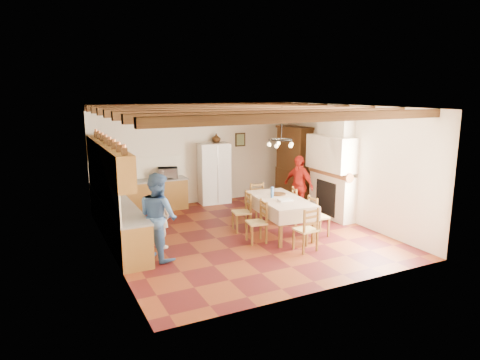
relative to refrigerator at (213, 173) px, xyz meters
name	(u,v)px	position (x,y,z in m)	size (l,w,h in m)	color
floor	(242,234)	(-0.55, -3.07, -0.92)	(6.00, 6.50, 0.02)	#4E1516
ceiling	(242,106)	(-0.55, -3.07, 2.10)	(6.00, 6.50, 0.02)	silver
wall_back	(193,154)	(-0.55, 0.19, 0.59)	(6.00, 0.02, 3.00)	#EDE4C8
wall_front	(330,206)	(-0.55, -6.33, 0.59)	(6.00, 0.02, 3.00)	#EDE4C8
wall_left	(108,185)	(-3.56, -3.07, 0.59)	(0.02, 6.50, 3.00)	#EDE4C8
wall_right	(345,163)	(2.46, -3.07, 0.59)	(0.02, 6.50, 3.00)	#EDE4C8
ceiling_beams	(242,111)	(-0.55, -3.07, 2.00)	(6.00, 6.30, 0.16)	#331B11
lower_cabinets_left	(117,220)	(-3.25, -2.02, -0.48)	(0.60, 4.30, 0.86)	brown
lower_cabinets_back	(146,196)	(-2.10, -0.12, -0.48)	(2.30, 0.60, 0.86)	brown
countertop_left	(116,201)	(-3.25, -2.02, -0.03)	(0.62, 4.30, 0.04)	slate
countertop_back	(145,181)	(-2.10, -0.12, -0.03)	(2.34, 0.62, 0.04)	slate
backsplash_left	(102,188)	(-3.54, -2.02, 0.29)	(0.03, 4.30, 0.60)	white
backsplash_back	(142,168)	(-2.10, 0.16, 0.29)	(2.30, 0.03, 0.60)	white
upper_cabinets	(107,159)	(-3.38, -2.02, 0.94)	(0.35, 4.20, 0.70)	brown
fireplace	(331,166)	(2.17, -2.87, 0.49)	(0.56, 1.60, 2.80)	beige
wall_picture	(240,140)	(1.00, 0.16, 0.94)	(0.34, 0.03, 0.42)	black
refrigerator	(213,173)	(0.00, 0.00, 0.00)	(0.91, 0.75, 1.82)	white
hutch	(294,165)	(2.20, -1.09, 0.24)	(0.53, 1.27, 2.31)	#3C2410
dining_table	(280,202)	(0.29, -3.41, -0.13)	(1.20, 2.06, 0.86)	beige
chandelier	(281,140)	(0.29, -3.41, 1.34)	(0.47, 0.47, 0.03)	black
chair_left_near	(256,222)	(-0.50, -3.71, -0.43)	(0.42, 0.40, 0.96)	brown
chair_left_far	(242,211)	(-0.44, -2.83, -0.43)	(0.42, 0.40, 0.96)	brown
chair_right_near	(319,216)	(1.02, -3.96, -0.43)	(0.42, 0.40, 0.96)	brown
chair_right_far	(301,206)	(1.14, -3.04, -0.43)	(0.42, 0.40, 0.96)	brown
chair_end_near	(306,229)	(0.20, -4.62, -0.43)	(0.42, 0.40, 0.96)	brown
chair_end_far	(260,202)	(0.40, -2.22, -0.43)	(0.42, 0.40, 0.96)	brown
person_man	(159,212)	(-2.52, -3.03, -0.12)	(0.58, 0.38, 1.59)	beige
person_woman_blue	(158,216)	(-2.71, -3.66, -0.03)	(0.86, 0.67, 1.77)	#3D6199
person_woman_red	(298,185)	(1.56, -2.29, -0.09)	(0.96, 0.40, 1.65)	red
microwave	(168,173)	(-1.44, -0.12, 0.14)	(0.54, 0.37, 0.30)	silver
fridge_vase	(216,138)	(0.12, 0.00, 1.05)	(0.26, 0.26, 0.27)	#3C2410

